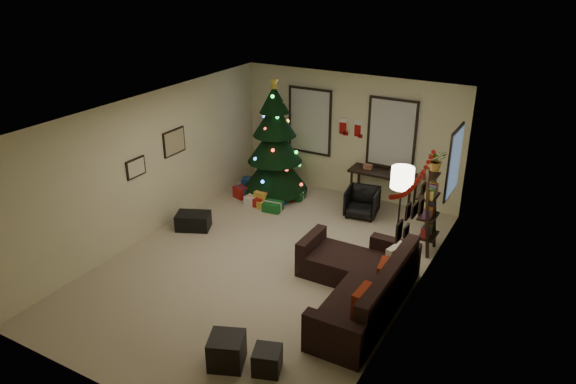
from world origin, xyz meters
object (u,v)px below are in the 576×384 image
object	(u,v)px
christmas_tree	(275,147)
bookshelf	(430,210)
desk_chair	(362,202)
desk	(384,176)
sofa	(360,286)

from	to	relation	value
christmas_tree	bookshelf	bearing A→B (deg)	-13.02
christmas_tree	desk_chair	bearing A→B (deg)	-1.69
desk	desk_chair	world-z (taller)	desk
desk_chair	bookshelf	size ratio (longest dim) A/B	0.36
christmas_tree	desk_chair	world-z (taller)	christmas_tree
desk_chair	bookshelf	world-z (taller)	bookshelf
desk	desk_chair	xyz separation A→B (m)	(-0.20, -0.65, -0.39)
desk_chair	sofa	bearing A→B (deg)	-77.84
christmas_tree	desk	distance (m)	2.42
sofa	bookshelf	world-z (taller)	bookshelf
christmas_tree	sofa	size ratio (longest dim) A/B	1.02
sofa	bookshelf	xyz separation A→B (m)	(0.45, 2.03, 0.54)
christmas_tree	sofa	xyz separation A→B (m)	(3.22, -2.88, -0.84)
desk_chair	desk	bearing A→B (deg)	63.22
desk_chair	bookshelf	distance (m)	1.83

